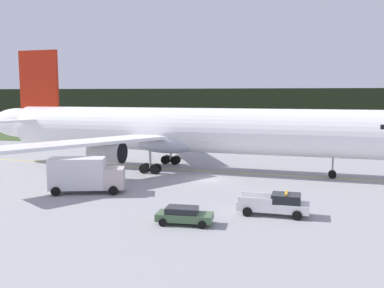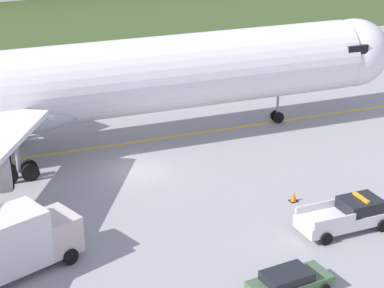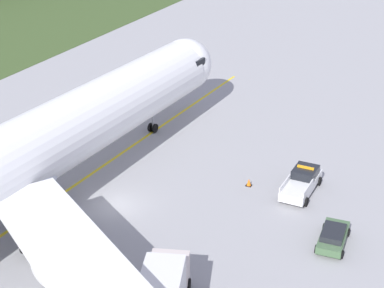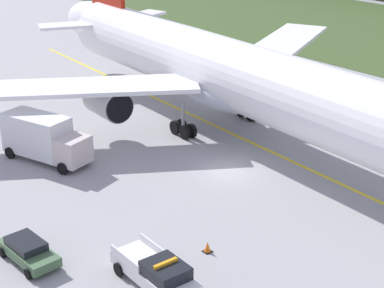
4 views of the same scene
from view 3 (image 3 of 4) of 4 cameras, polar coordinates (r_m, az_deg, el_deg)
ground at (r=48.43m, az=-7.12°, el=-5.76°), size 320.00×320.00×0.00m
taxiway_centerline_main at (r=48.44m, az=-14.95°, el=-6.48°), size 75.36×4.97×0.01m
airliner at (r=45.72m, az=-16.09°, el=-1.36°), size 57.66×43.57×15.76m
ops_pickup_truck at (r=50.34m, az=10.40°, el=-3.53°), size 5.72×2.45×1.94m
staff_car at (r=44.21m, az=13.25°, el=-8.51°), size 4.27×2.13×1.30m
apron_cone at (r=50.88m, az=5.42°, el=-3.65°), size 0.50×0.50×0.64m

